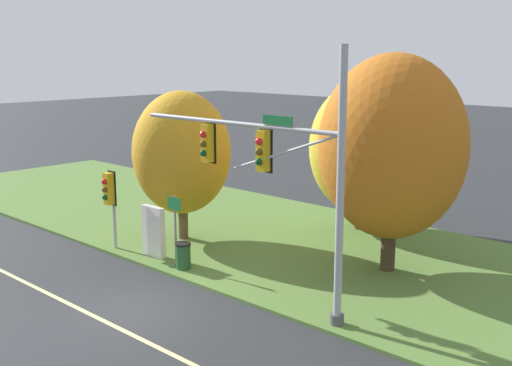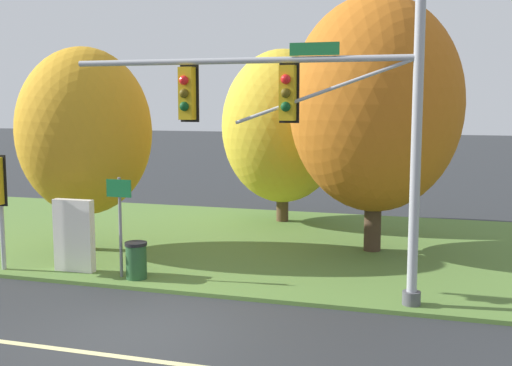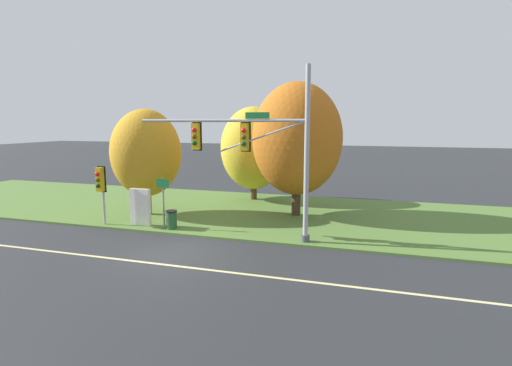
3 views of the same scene
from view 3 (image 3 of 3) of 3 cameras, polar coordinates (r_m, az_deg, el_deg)
The scene contains 11 objects.
ground_plane at distance 17.15m, azimuth -12.69°, elevation -9.78°, with size 160.00×160.00×0.00m, color #282B2D.
lane_stripe at distance 16.18m, azimuth -14.84°, elevation -10.98°, with size 36.00×0.16×0.01m, color beige.
grass_verge at distance 24.36m, azimuth -2.99°, elevation -3.93°, with size 48.00×11.50×0.10m, color #517533.
traffic_signal_mast at distance 17.87m, azimuth 0.30°, elevation 5.34°, with size 8.27×0.49×7.68m.
pedestrian_signal_near_kerb at distance 21.82m, azimuth -21.33°, elevation 0.02°, with size 0.46×0.55×3.05m.
route_sign_post at distance 20.37m, azimuth -13.12°, elevation -1.83°, with size 0.68×0.08×2.54m.
tree_nearest_road at distance 23.47m, azimuth -15.44°, elevation 4.15°, with size 3.94×3.94×6.01m.
tree_left_of_mast at distance 27.17m, azimuth -0.35°, elevation 4.98°, with size 4.47×4.47×6.31m.
tree_behind_signpost at distance 22.48m, azimuth 5.89°, elevation 6.26°, with size 5.02×5.02×7.48m.
info_kiosk at distance 21.36m, azimuth -16.19°, elevation -3.34°, with size 1.10×0.24×1.90m.
trash_bin at distance 20.36m, azimuth -11.97°, elevation -5.13°, with size 0.56×0.56×0.93m.
Camera 3 is at (8.24, -14.04, 5.37)m, focal length 28.00 mm.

